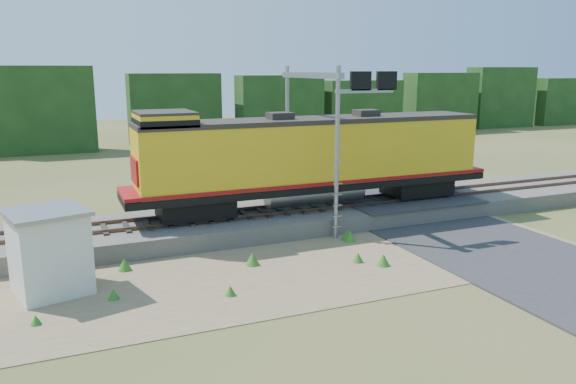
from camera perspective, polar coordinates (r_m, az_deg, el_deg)
name	(u,v)px	position (r m, az deg, el deg)	size (l,w,h in m)	color
ground	(338,266)	(22.03, 5.08, -7.48)	(140.00, 140.00, 0.00)	#475123
ballast	(280,219)	(27.11, -0.82, -2.72)	(70.00, 5.00, 0.80)	slate
rails	(280,209)	(26.99, -0.82, -1.74)	(70.00, 1.54, 0.16)	brown
dirt_shoulder	(285,268)	(21.65, -0.28, -7.76)	(26.00, 8.00, 0.03)	#8C7754
road	(469,238)	(26.41, 17.93, -4.46)	(7.00, 66.00, 0.86)	#38383A
tree_line_north	(159,114)	(57.29, -12.98, 7.69)	(130.00, 3.00, 6.50)	#193714
weed_clumps	(252,278)	(20.81, -3.72, -8.68)	(15.00, 6.20, 0.56)	#307020
locomotive	(310,157)	(27.13, 2.29, 3.55)	(18.40, 2.81, 4.75)	black
shed	(49,251)	(20.63, -23.07, -5.56)	(3.00, 3.00, 2.90)	silver
signal_gantry	(324,108)	(26.41, 3.68, 8.48)	(3.02, 6.20, 7.62)	gray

